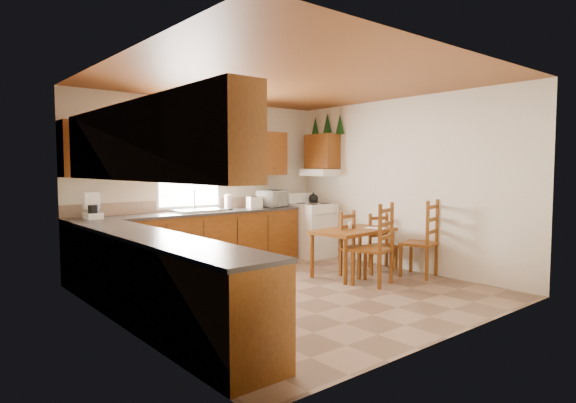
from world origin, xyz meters
TOP-DOWN VIEW (x-y plane):
  - floor at (0.00, 0.00)m, footprint 4.50×4.50m
  - ceiling at (0.00, 0.00)m, footprint 4.50×4.50m
  - wall_left at (-2.25, 0.00)m, footprint 4.50×4.50m
  - wall_right at (2.25, 0.00)m, footprint 4.50×4.50m
  - wall_back at (0.00, 2.25)m, footprint 4.50×4.50m
  - wall_front at (0.00, -2.25)m, footprint 4.50×4.50m
  - lower_cab_back at (-0.38, 1.95)m, footprint 3.75×0.60m
  - lower_cab_left at (-1.95, -0.15)m, footprint 0.60×3.60m
  - counter_back at (-0.38, 1.95)m, footprint 3.75×0.63m
  - counter_left at (-1.95, -0.15)m, footprint 0.63×3.60m
  - backsplash at (-0.38, 2.24)m, footprint 3.75×0.01m
  - upper_cab_back_left at (-1.55, 2.08)m, footprint 1.41×0.33m
  - upper_cab_back_right at (0.86, 2.08)m, footprint 1.25×0.33m
  - upper_cab_left at (-2.08, -0.15)m, footprint 0.33×3.60m
  - upper_cab_stove at (2.08, 1.65)m, footprint 0.33×0.62m
  - range_hood at (2.03, 1.65)m, footprint 0.44×0.62m
  - window_frame at (-0.30, 2.22)m, footprint 1.13×0.02m
  - window_pane at (-0.30, 2.21)m, footprint 1.05×0.01m
  - window_valance at (-0.30, 2.19)m, footprint 1.19×0.01m
  - sink_basin at (-0.30, 1.95)m, footprint 0.75×0.45m
  - pine_decal_a at (2.21, 1.33)m, footprint 0.22×0.22m
  - pine_decal_b at (2.21, 1.65)m, footprint 0.22×0.22m
  - pine_decal_c at (2.21, 1.97)m, footprint 0.22×0.22m
  - stove at (1.86, 1.65)m, footprint 0.66×0.68m
  - coffeemaker at (-1.90, 1.92)m, footprint 0.26×0.29m
  - paper_towel at (0.22, 1.91)m, footprint 0.14×0.14m
  - toaster at (0.78, 1.94)m, footprint 0.25×0.17m
  - microwave at (1.17, 1.95)m, footprint 0.59×0.51m
  - dining_table at (1.33, 0.18)m, footprint 1.35×0.85m
  - chair_near_left at (1.06, -0.41)m, footprint 0.58×0.57m
  - chair_near_right at (1.99, -0.52)m, footprint 0.57×0.56m
  - chair_far_left at (1.30, 0.10)m, footprint 0.46×0.44m
  - chair_far_right at (1.99, 0.16)m, footprint 0.46×0.45m
  - table_paper at (1.67, 0.05)m, footprint 0.32×0.36m
  - table_card at (1.32, 0.24)m, footprint 0.08×0.04m

SIDE VIEW (x-z plane):
  - floor at x=0.00m, z-range 0.00..0.00m
  - dining_table at x=1.33m, z-range 0.00..0.69m
  - chair_far_right at x=1.99m, z-range 0.00..0.87m
  - lower_cab_back at x=-0.38m, z-range 0.00..0.88m
  - lower_cab_left at x=-1.95m, z-range 0.00..0.88m
  - stove at x=1.86m, z-range 0.00..0.95m
  - chair_far_left at x=1.30m, z-range 0.00..0.95m
  - chair_near_left at x=1.06m, z-range 0.00..1.12m
  - chair_near_right at x=1.99m, z-range 0.00..1.13m
  - table_paper at x=1.67m, z-range 0.69..0.69m
  - table_card at x=1.32m, z-range 0.69..0.80m
  - counter_back at x=-0.38m, z-range 0.88..0.92m
  - counter_left at x=-1.95m, z-range 0.88..0.92m
  - sink_basin at x=-0.30m, z-range 0.92..0.96m
  - backsplash at x=-0.38m, z-range 0.92..1.10m
  - toaster at x=0.78m, z-range 0.92..1.12m
  - paper_towel at x=0.22m, z-range 0.92..1.17m
  - microwave at x=1.17m, z-range 0.92..1.21m
  - coffeemaker at x=-1.90m, z-range 0.92..1.25m
  - wall_left at x=-2.25m, z-range 1.35..1.35m
  - wall_right at x=2.25m, z-range 1.35..1.35m
  - wall_back at x=0.00m, z-range 1.35..1.35m
  - wall_front at x=0.00m, z-range 1.35..1.35m
  - range_hood at x=2.03m, z-range 1.46..1.58m
  - window_frame at x=-0.30m, z-range 0.96..2.14m
  - window_pane at x=-0.30m, z-range 1.00..2.10m
  - upper_cab_back_left at x=-1.55m, z-range 1.48..2.23m
  - upper_cab_back_right at x=0.86m, z-range 1.48..2.23m
  - upper_cab_left at x=-2.08m, z-range 1.48..2.23m
  - upper_cab_stove at x=2.08m, z-range 1.59..2.21m
  - window_valance at x=-0.30m, z-range 1.93..2.17m
  - pine_decal_a at x=2.21m, z-range 2.20..2.56m
  - pine_decal_c at x=2.21m, z-range 2.20..2.56m
  - pine_decal_b at x=2.21m, z-range 2.24..2.60m
  - ceiling at x=0.00m, z-range 2.70..2.70m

